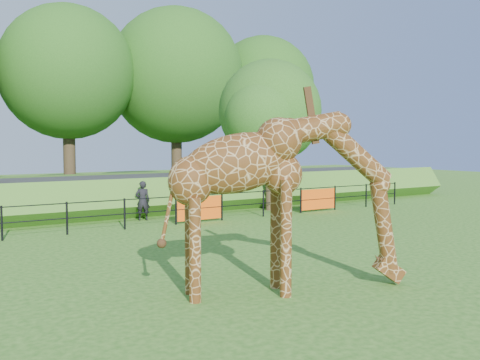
% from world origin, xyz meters
% --- Properties ---
extents(ground, '(90.00, 90.00, 0.00)m').
position_xyz_m(ground, '(0.00, 0.00, 0.00)').
color(ground, '#2B6419').
rests_on(ground, ground).
extents(giraffe, '(5.20, 2.67, 3.71)m').
position_xyz_m(giraffe, '(-0.09, -1.34, 1.85)').
color(giraffe, '#593112').
rests_on(giraffe, ground).
extents(perimeter_fence, '(28.07, 0.10, 1.10)m').
position_xyz_m(perimeter_fence, '(0.00, 8.00, 0.55)').
color(perimeter_fence, black).
rests_on(perimeter_fence, ground).
extents(embankment, '(40.00, 9.00, 1.30)m').
position_xyz_m(embankment, '(0.00, 15.50, 0.65)').
color(embankment, '#2B6419').
rests_on(embankment, ground).
extents(road, '(40.00, 5.00, 0.12)m').
position_xyz_m(road, '(0.00, 14.00, 1.36)').
color(road, '#2C2C2E').
rests_on(road, embankment).
extents(visitor, '(0.66, 0.54, 1.55)m').
position_xyz_m(visitor, '(1.40, 9.72, 0.78)').
color(visitor, black).
rests_on(visitor, ground).
extents(tree_east, '(5.40, 4.71, 6.76)m').
position_xyz_m(tree_east, '(7.60, 9.63, 4.28)').
color(tree_east, '#332617').
rests_on(tree_east, ground).
extents(bg_tree_line, '(37.30, 8.80, 11.82)m').
position_xyz_m(bg_tree_line, '(1.89, 22.00, 7.19)').
color(bg_tree_line, '#332617').
rests_on(bg_tree_line, ground).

